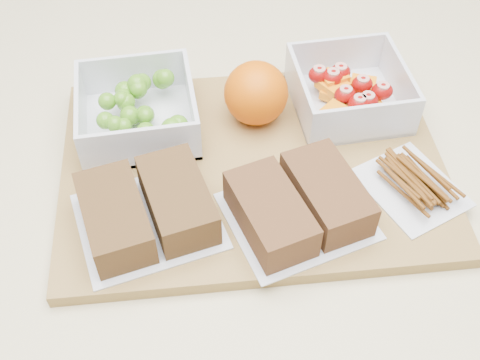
{
  "coord_description": "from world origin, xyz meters",
  "views": [
    {
      "loc": [
        -0.08,
        -0.42,
        1.41
      ],
      "look_at": [
        -0.01,
        -0.01,
        0.93
      ],
      "focal_mm": 45.0,
      "sensor_mm": 36.0,
      "label": 1
    }
  ],
  "objects_px": {
    "pretzel_bag": "(413,181)",
    "orange": "(256,93)",
    "cutting_board": "(253,167)",
    "grape_container": "(140,110)",
    "sandwich_bag_center": "(299,204)",
    "fruit_container": "(349,92)",
    "sandwich_bag_left": "(147,209)"
  },
  "relations": [
    {
      "from": "cutting_board",
      "to": "fruit_container",
      "type": "xyz_separation_m",
      "value": [
        0.13,
        0.07,
        0.03
      ]
    },
    {
      "from": "orange",
      "to": "pretzel_bag",
      "type": "relative_size",
      "value": 0.57
    },
    {
      "from": "grape_container",
      "to": "fruit_container",
      "type": "relative_size",
      "value": 1.03
    },
    {
      "from": "orange",
      "to": "pretzel_bag",
      "type": "height_order",
      "value": "orange"
    },
    {
      "from": "grape_container",
      "to": "fruit_container",
      "type": "distance_m",
      "value": 0.25
    },
    {
      "from": "cutting_board",
      "to": "grape_container",
      "type": "bearing_deg",
      "value": 149.44
    },
    {
      "from": "cutting_board",
      "to": "grape_container",
      "type": "xyz_separation_m",
      "value": [
        -0.12,
        0.08,
        0.03
      ]
    },
    {
      "from": "sandwich_bag_center",
      "to": "pretzel_bag",
      "type": "relative_size",
      "value": 1.25
    },
    {
      "from": "orange",
      "to": "sandwich_bag_left",
      "type": "relative_size",
      "value": 0.47
    },
    {
      "from": "sandwich_bag_left",
      "to": "sandwich_bag_center",
      "type": "relative_size",
      "value": 0.98
    },
    {
      "from": "grape_container",
      "to": "sandwich_bag_center",
      "type": "bearing_deg",
      "value": -47.69
    },
    {
      "from": "cutting_board",
      "to": "pretzel_bag",
      "type": "bearing_deg",
      "value": -18.75
    },
    {
      "from": "grape_container",
      "to": "pretzel_bag",
      "type": "relative_size",
      "value": 1.01
    },
    {
      "from": "cutting_board",
      "to": "orange",
      "type": "xyz_separation_m",
      "value": [
        0.02,
        0.07,
        0.04
      ]
    },
    {
      "from": "sandwich_bag_left",
      "to": "sandwich_bag_center",
      "type": "bearing_deg",
      "value": -7.42
    },
    {
      "from": "pretzel_bag",
      "to": "orange",
      "type": "bearing_deg",
      "value": 136.06
    },
    {
      "from": "sandwich_bag_center",
      "to": "pretzel_bag",
      "type": "bearing_deg",
      "value": 7.22
    },
    {
      "from": "cutting_board",
      "to": "orange",
      "type": "relative_size",
      "value": 5.68
    },
    {
      "from": "grape_container",
      "to": "orange",
      "type": "distance_m",
      "value": 0.13
    },
    {
      "from": "sandwich_bag_center",
      "to": "fruit_container",
      "type": "bearing_deg",
      "value": 57.58
    },
    {
      "from": "grape_container",
      "to": "sandwich_bag_center",
      "type": "distance_m",
      "value": 0.22
    },
    {
      "from": "orange",
      "to": "cutting_board",
      "type": "bearing_deg",
      "value": -103.18
    },
    {
      "from": "sandwich_bag_left",
      "to": "fruit_container",
      "type": "bearing_deg",
      "value": 28.44
    },
    {
      "from": "cutting_board",
      "to": "sandwich_bag_left",
      "type": "relative_size",
      "value": 2.65
    },
    {
      "from": "cutting_board",
      "to": "fruit_container",
      "type": "relative_size",
      "value": 3.31
    },
    {
      "from": "cutting_board",
      "to": "sandwich_bag_left",
      "type": "height_order",
      "value": "sandwich_bag_left"
    },
    {
      "from": "fruit_container",
      "to": "pretzel_bag",
      "type": "height_order",
      "value": "fruit_container"
    },
    {
      "from": "orange",
      "to": "grape_container",
      "type": "bearing_deg",
      "value": 176.11
    },
    {
      "from": "cutting_board",
      "to": "sandwich_bag_center",
      "type": "bearing_deg",
      "value": -65.53
    },
    {
      "from": "cutting_board",
      "to": "grape_container",
      "type": "distance_m",
      "value": 0.15
    },
    {
      "from": "orange",
      "to": "pretzel_bag",
      "type": "bearing_deg",
      "value": -43.94
    },
    {
      "from": "fruit_container",
      "to": "sandwich_bag_center",
      "type": "height_order",
      "value": "fruit_container"
    }
  ]
}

